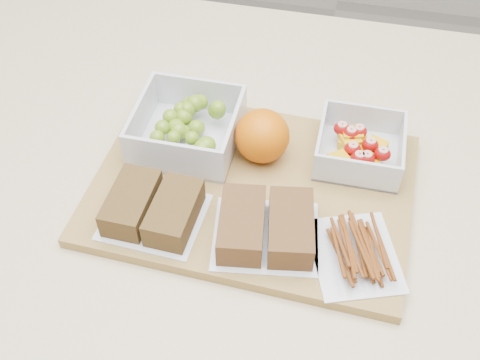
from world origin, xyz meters
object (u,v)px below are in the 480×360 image
Objects in this scene: cutting_board at (252,189)px; sandwich_bag_center at (266,227)px; fruit_container at (359,148)px; pretzel_bag at (356,249)px; orange at (262,136)px; sandwich_bag_left at (153,208)px; grape_container at (189,127)px.

sandwich_bag_center reaches higher than cutting_board.
fruit_container is 0.19m from sandwich_bag_center.
cutting_board is at bearing 149.56° from pretzel_bag.
sandwich_bag_center is (0.03, -0.14, -0.02)m from orange.
sandwich_bag_center is at bearing 177.56° from pretzel_bag.
sandwich_bag_left is at bearing -141.32° from cutting_board.
sandwich_bag_left is at bearing -128.79° from orange.
sandwich_bag_left is at bearing -179.31° from sandwich_bag_center.
grape_container is at bearing 176.42° from orange.
fruit_container reaches higher than sandwich_bag_left.
orange reaches higher than sandwich_bag_center.
grape_container reaches higher than pretzel_bag.
cutting_board is at bearing -148.37° from fruit_container.
sandwich_bag_center is at bearing 0.69° from sandwich_bag_left.
orange is 0.20m from pretzel_bag.
pretzel_bag is at bearing -85.88° from fruit_container.
orange is (0.00, 0.06, 0.05)m from cutting_board.
sandwich_bag_center is (0.14, 0.00, 0.00)m from sandwich_bag_left.
pretzel_bag is (0.25, -0.15, -0.01)m from grape_container.
sandwich_bag_center is at bearing -46.06° from grape_container.
grape_container reaches higher than sandwich_bag_left.
pretzel_bag is at bearing -28.33° from cutting_board.
pretzel_bag is at bearing -2.44° from sandwich_bag_center.
fruit_container is 0.17m from pretzel_bag.
pretzel_bag is (0.25, -0.00, -0.01)m from sandwich_bag_left.
fruit_container is (0.13, 0.08, 0.03)m from cutting_board.
sandwich_bag_center is at bearing -121.32° from fruit_container.
cutting_board is 3.26× the size of sandwich_bag_left.
orange is 0.18m from sandwich_bag_left.
grape_container is at bearing 149.19° from pretzel_bag.
fruit_container is 0.89× the size of sandwich_bag_left.
cutting_board is 2.91× the size of sandwich_bag_center.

